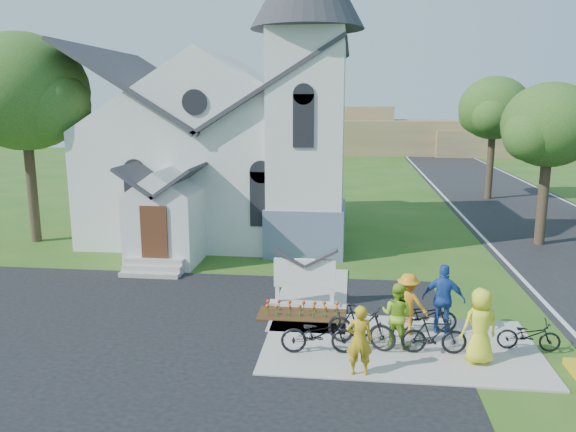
# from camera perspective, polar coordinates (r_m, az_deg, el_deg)

# --- Properties ---
(ground) EXTENTS (120.00, 120.00, 0.00)m
(ground) POSITION_cam_1_polar(r_m,az_deg,el_deg) (14.67, 5.40, -13.62)
(ground) COLOR #285317
(ground) RESTS_ON ground
(parking_lot) EXTENTS (20.00, 16.00, 0.02)m
(parking_lot) POSITION_cam_1_polar(r_m,az_deg,el_deg) (14.75, -24.15, -14.46)
(parking_lot) COLOR black
(parking_lot) RESTS_ON ground
(road) EXTENTS (8.00, 90.00, 0.02)m
(road) POSITION_cam_1_polar(r_m,az_deg,el_deg) (30.58, 25.14, -1.28)
(road) COLOR black
(road) RESTS_ON ground
(sidewalk) EXTENTS (7.00, 4.00, 0.05)m
(sidewalk) POSITION_cam_1_polar(r_m,az_deg,el_deg) (15.17, 11.26, -12.81)
(sidewalk) COLOR #9E9B8F
(sidewalk) RESTS_ON ground
(church) EXTENTS (12.35, 12.00, 13.00)m
(church) POSITION_cam_1_polar(r_m,az_deg,el_deg) (26.39, -5.89, 9.38)
(church) COLOR silver
(church) RESTS_ON ground
(church_sign) EXTENTS (2.20, 0.40, 1.70)m
(church_sign) POSITION_cam_1_polar(r_m,az_deg,el_deg) (17.34, 1.71, -5.90)
(church_sign) COLOR #9E9B8F
(church_sign) RESTS_ON ground
(flower_bed) EXTENTS (2.60, 1.10, 0.07)m
(flower_bed) POSITION_cam_1_polar(r_m,az_deg,el_deg) (16.82, 1.42, -10.04)
(flower_bed) COLOR #36210E
(flower_bed) RESTS_ON ground
(tree_lot_corner) EXTENTS (5.60, 5.60, 9.15)m
(tree_lot_corner) POSITION_cam_1_polar(r_m,az_deg,el_deg) (27.26, -25.30, 11.28)
(tree_lot_corner) COLOR #37271E
(tree_lot_corner) RESTS_ON ground
(tree_road_near) EXTENTS (4.00, 4.00, 7.05)m
(tree_road_near) POSITION_cam_1_polar(r_m,az_deg,el_deg) (26.63, 25.04, 8.30)
(tree_road_near) COLOR #37271E
(tree_road_near) RESTS_ON ground
(tree_road_mid) EXTENTS (4.40, 4.40, 7.80)m
(tree_road_mid) POSITION_cam_1_polar(r_m,az_deg,el_deg) (38.31, 20.20, 10.21)
(tree_road_mid) COLOR #37271E
(tree_road_mid) RESTS_ON ground
(distant_hills) EXTENTS (61.00, 10.00, 5.60)m
(distant_hills) POSITION_cam_1_polar(r_m,az_deg,el_deg) (69.80, 9.25, 8.10)
(distant_hills) COLOR olive
(distant_hills) RESTS_ON ground
(cyclist_0) EXTENTS (0.64, 0.46, 1.67)m
(cyclist_0) POSITION_cam_1_polar(r_m,az_deg,el_deg) (13.21, 7.26, -12.39)
(cyclist_0) COLOR #C09516
(cyclist_0) RESTS_ON sidewalk
(bike_0) EXTENTS (1.96, 0.85, 1.00)m
(bike_0) POSITION_cam_1_polar(r_m,az_deg,el_deg) (14.29, 3.16, -11.87)
(bike_0) COLOR black
(bike_0) RESTS_ON sidewalk
(cyclist_1) EXTENTS (1.00, 0.91, 1.67)m
(cyclist_1) POSITION_cam_1_polar(r_m,az_deg,el_deg) (14.81, 10.98, -9.80)
(cyclist_1) COLOR #90C424
(cyclist_1) RESTS_ON sidewalk
(bike_1) EXTENTS (1.92, 1.19, 1.12)m
(bike_1) POSITION_cam_1_polar(r_m,az_deg,el_deg) (14.69, 7.44, -11.03)
(bike_1) COLOR black
(bike_1) RESTS_ON sidewalk
(cyclist_2) EXTENTS (1.20, 0.72, 1.92)m
(cyclist_2) POSITION_cam_1_polar(r_m,az_deg,el_deg) (15.83, 15.53, -8.13)
(cyclist_2) COLOR #214CA9
(cyclist_2) RESTS_ON sidewalk
(bike_2) EXTENTS (1.82, 0.72, 0.94)m
(bike_2) POSITION_cam_1_polar(r_m,az_deg,el_deg) (15.92, 13.62, -9.79)
(bike_2) COLOR black
(bike_2) RESTS_ON sidewalk
(cyclist_3) EXTENTS (1.20, 0.88, 1.67)m
(cyclist_3) POSITION_cam_1_polar(r_m,az_deg,el_deg) (15.62, 12.07, -8.70)
(cyclist_3) COLOR orange
(cyclist_3) RESTS_ON sidewalk
(bike_3) EXTENTS (1.64, 0.54, 0.97)m
(bike_3) POSITION_cam_1_polar(r_m,az_deg,el_deg) (14.69, 14.62, -11.63)
(bike_3) COLOR black
(bike_3) RESTS_ON sidewalk
(cyclist_4) EXTENTS (1.03, 0.82, 1.86)m
(cyclist_4) POSITION_cam_1_polar(r_m,az_deg,el_deg) (14.38, 18.93, -10.51)
(cyclist_4) COLOR yellow
(cyclist_4) RESTS_ON sidewalk
(bike_4) EXTENTS (1.56, 0.63, 0.80)m
(bike_4) POSITION_cam_1_polar(r_m,az_deg,el_deg) (15.68, 23.26, -11.05)
(bike_4) COLOR black
(bike_4) RESTS_ON sidewalk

